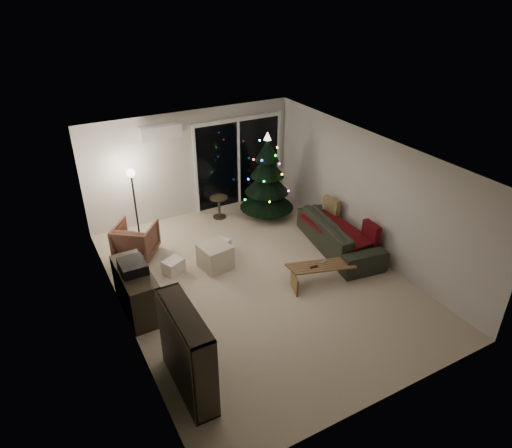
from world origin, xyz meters
The scene contains 18 objects.
room centered at (0.46, 1.49, 1.02)m, with size 6.50×7.51×2.60m.
bookshelf centered at (-2.25, -1.78, 0.66)m, with size 0.34×1.33×1.33m, color black, non-canonical shape.
media_cabinet centered at (-2.25, 0.24, 0.41)m, with size 0.49×1.31×0.82m, color black.
stereo centered at (-2.25, 0.24, 0.90)m, with size 0.41×0.49×0.17m, color black.
armchair centered at (-1.78, 1.99, 0.36)m, with size 0.77×0.79×0.72m, color brown.
ottoman centered at (-0.54, 0.79, 0.25)m, with size 0.55×0.55×0.50m, color beige.
cardboard_box_a centered at (-1.33, 1.03, 0.14)m, with size 0.38×0.29×0.27m, color white.
cardboard_box_b centered at (-0.23, 1.23, 0.14)m, with size 0.40×0.30×0.28m, color white.
side_table centered at (0.41, 2.70, 0.26)m, with size 0.42×0.42×0.53m, color black.
floor_lamp centered at (-1.53, 2.74, 0.76)m, with size 0.24×0.24×1.53m, color black.
sofa centered at (2.05, 0.22, 0.34)m, with size 2.32×0.91×0.68m, color #34392B.
sofa_throw centered at (1.95, 0.22, 0.49)m, with size 0.72×1.67×0.06m, color #5D0B16.
cushion_a centered at (2.30, 0.87, 0.61)m, with size 0.13×0.44×0.44m, color olive.
cushion_b centered at (2.30, -0.43, 0.61)m, with size 0.13×0.44×0.44m, color #5D0B16.
coffee_table centered at (0.98, -0.59, 0.19)m, with size 1.19×0.42×0.38m, color olive, non-canonical shape.
remote_a centered at (0.83, -0.59, 0.39)m, with size 0.15×0.04×0.02m, color black.
remote_b centered at (1.08, -0.54, 0.39)m, with size 0.14×0.04×0.02m, color slate.
christmas_tree centered at (1.45, 2.24, 1.04)m, with size 1.28×1.28×2.07m, color black.
Camera 1 is at (-3.44, -6.22, 5.13)m, focal length 32.00 mm.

